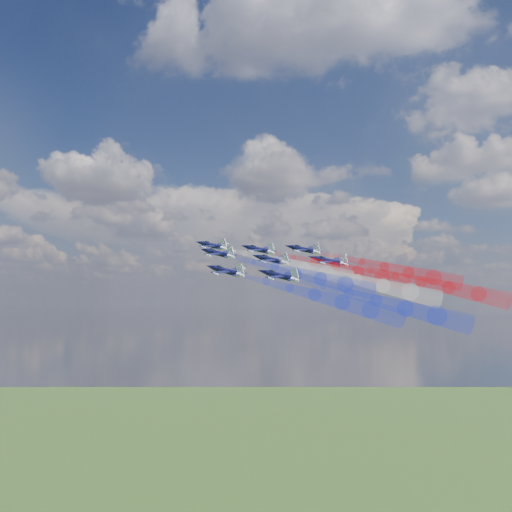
% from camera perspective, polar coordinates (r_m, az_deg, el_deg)
% --- Properties ---
extents(jet_lead, '(17.54, 16.00, 8.78)m').
position_cam_1_polar(jet_lead, '(173.71, -4.53, 1.08)').
color(jet_lead, black).
extents(trail_lead, '(41.37, 21.82, 15.42)m').
position_cam_1_polar(trail_lead, '(156.46, 2.84, -0.67)').
color(trail_lead, white).
extents(jet_inner_left, '(17.54, 16.00, 8.78)m').
position_cam_1_polar(jet_inner_left, '(159.74, -3.93, 0.28)').
color(jet_inner_left, black).
extents(trail_inner_left, '(41.37, 21.82, 15.42)m').
position_cam_1_polar(trail_inner_left, '(142.94, 4.22, -1.73)').
color(trail_inner_left, '#1B2EE7').
extents(jet_inner_right, '(17.54, 16.00, 8.78)m').
position_cam_1_polar(jet_inner_right, '(172.32, 0.30, 0.68)').
color(jet_inner_right, black).
extents(trail_inner_right, '(41.37, 21.82, 15.42)m').
position_cam_1_polar(trail_inner_right, '(157.06, 8.18, -1.12)').
color(trail_inner_right, red).
extents(jet_outer_left, '(17.54, 16.00, 8.78)m').
position_cam_1_polar(jet_outer_left, '(144.78, -3.09, -1.56)').
color(jet_outer_left, black).
extents(trail_outer_left, '(41.37, 21.82, 15.42)m').
position_cam_1_polar(trail_outer_left, '(128.69, 6.11, -4.03)').
color(trail_outer_left, '#1B2EE7').
extents(jet_center_third, '(17.54, 16.00, 8.78)m').
position_cam_1_polar(jet_center_third, '(157.96, 1.60, -0.38)').
color(jet_center_third, black).
extents(trail_center_third, '(41.37, 21.82, 15.42)m').
position_cam_1_polar(trail_center_third, '(143.51, 10.40, -2.46)').
color(trail_center_third, white).
extents(jet_outer_right, '(17.54, 16.00, 8.78)m').
position_cam_1_polar(jet_outer_right, '(173.72, 4.95, 0.68)').
color(jet_outer_right, black).
extents(trail_outer_right, '(41.37, 21.82, 15.42)m').
position_cam_1_polar(trail_outer_right, '(160.42, 13.14, -1.09)').
color(trail_outer_right, red).
extents(jet_rear_left, '(17.54, 16.00, 8.78)m').
position_cam_1_polar(jet_rear_left, '(143.82, 2.46, -2.04)').
color(jet_rear_left, black).
extents(trail_rear_left, '(41.37, 21.82, 15.42)m').
position_cam_1_polar(trail_rear_left, '(130.10, 12.30, -4.51)').
color(trail_rear_left, '#1B2EE7').
extents(jet_rear_right, '(17.54, 16.00, 8.78)m').
position_cam_1_polar(jet_rear_right, '(160.09, 7.59, -0.53)').
color(jet_rear_right, black).
extents(trail_rear_right, '(41.37, 21.82, 15.42)m').
position_cam_1_polar(trail_rear_right, '(148.21, 16.72, -2.55)').
color(trail_rear_right, red).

